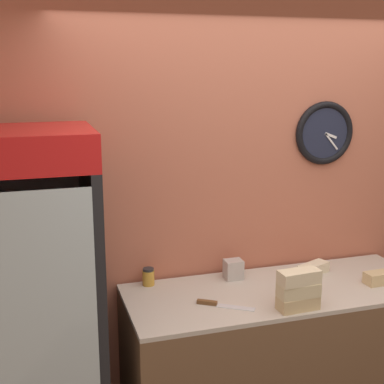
{
  "coord_description": "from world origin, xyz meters",
  "views": [
    {
      "loc": [
        -1.36,
        -1.77,
        2.21
      ],
      "look_at": [
        -0.56,
        0.85,
        1.56
      ],
      "focal_mm": 50.0,
      "sensor_mm": 36.0,
      "label": 1
    }
  ],
  "objects_px": {
    "condiment_jar": "(148,277)",
    "napkin_dispenser": "(233,269)",
    "sandwich_flat_left": "(380,278)",
    "chefs_knife": "(217,304)",
    "sandwich_stack_bottom": "(298,303)",
    "sandwich_stack_top": "(299,277)",
    "sandwich_stack_middle": "(299,290)",
    "beverage_cooler": "(32,296)",
    "sandwich_flat_right": "(313,269)"
  },
  "relations": [
    {
      "from": "condiment_jar",
      "to": "napkin_dispenser",
      "type": "distance_m",
      "value": 0.53
    },
    {
      "from": "sandwich_flat_left",
      "to": "chefs_knife",
      "type": "height_order",
      "value": "sandwich_flat_left"
    },
    {
      "from": "sandwich_stack_bottom",
      "to": "sandwich_stack_top",
      "type": "distance_m",
      "value": 0.15
    },
    {
      "from": "sandwich_stack_middle",
      "to": "napkin_dispenser",
      "type": "bearing_deg",
      "value": 109.3
    },
    {
      "from": "beverage_cooler",
      "to": "chefs_knife",
      "type": "xyz_separation_m",
      "value": [
        0.97,
        -0.15,
        -0.11
      ]
    },
    {
      "from": "sandwich_flat_left",
      "to": "sandwich_flat_right",
      "type": "height_order",
      "value": "sandwich_flat_left"
    },
    {
      "from": "beverage_cooler",
      "to": "chefs_knife",
      "type": "bearing_deg",
      "value": -8.89
    },
    {
      "from": "beverage_cooler",
      "to": "sandwich_stack_middle",
      "type": "height_order",
      "value": "beverage_cooler"
    },
    {
      "from": "condiment_jar",
      "to": "sandwich_stack_top",
      "type": "bearing_deg",
      "value": -38.63
    },
    {
      "from": "sandwich_stack_bottom",
      "to": "napkin_dispenser",
      "type": "bearing_deg",
      "value": 109.3
    },
    {
      "from": "beverage_cooler",
      "to": "sandwich_flat_left",
      "type": "relative_size",
      "value": 9.87
    },
    {
      "from": "sandwich_stack_middle",
      "to": "chefs_knife",
      "type": "relative_size",
      "value": 0.78
    },
    {
      "from": "sandwich_stack_middle",
      "to": "sandwich_flat_left",
      "type": "xyz_separation_m",
      "value": [
        0.65,
        0.17,
        -0.08
      ]
    },
    {
      "from": "napkin_dispenser",
      "to": "chefs_knife",
      "type": "bearing_deg",
      "value": -123.68
    },
    {
      "from": "sandwich_flat_left",
      "to": "chefs_knife",
      "type": "relative_size",
      "value": 0.67
    },
    {
      "from": "sandwich_flat_right",
      "to": "sandwich_stack_bottom",
      "type": "bearing_deg",
      "value": -128.1
    },
    {
      "from": "condiment_jar",
      "to": "napkin_dispenser",
      "type": "xyz_separation_m",
      "value": [
        0.53,
        -0.06,
        0.01
      ]
    },
    {
      "from": "beverage_cooler",
      "to": "sandwich_stack_bottom",
      "type": "height_order",
      "value": "beverage_cooler"
    },
    {
      "from": "beverage_cooler",
      "to": "sandwich_flat_left",
      "type": "height_order",
      "value": "beverage_cooler"
    },
    {
      "from": "napkin_dispenser",
      "to": "beverage_cooler",
      "type": "bearing_deg",
      "value": -171.23
    },
    {
      "from": "sandwich_flat_left",
      "to": "sandwich_stack_bottom",
      "type": "bearing_deg",
      "value": -164.96
    },
    {
      "from": "sandwich_stack_bottom",
      "to": "sandwich_flat_right",
      "type": "height_order",
      "value": "sandwich_stack_bottom"
    },
    {
      "from": "sandwich_stack_bottom",
      "to": "sandwich_stack_middle",
      "type": "relative_size",
      "value": 1.01
    },
    {
      "from": "sandwich_flat_left",
      "to": "sandwich_flat_right",
      "type": "relative_size",
      "value": 0.82
    },
    {
      "from": "sandwich_stack_top",
      "to": "sandwich_flat_left",
      "type": "xyz_separation_m",
      "value": [
        0.65,
        0.17,
        -0.15
      ]
    },
    {
      "from": "sandwich_stack_top",
      "to": "chefs_knife",
      "type": "height_order",
      "value": "sandwich_stack_top"
    },
    {
      "from": "beverage_cooler",
      "to": "chefs_knife",
      "type": "height_order",
      "value": "beverage_cooler"
    },
    {
      "from": "chefs_knife",
      "to": "sandwich_stack_bottom",
      "type": "bearing_deg",
      "value": -22.86
    },
    {
      "from": "sandwich_flat_right",
      "to": "sandwich_stack_middle",
      "type": "bearing_deg",
      "value": -128.1
    },
    {
      "from": "sandwich_stack_middle",
      "to": "sandwich_flat_left",
      "type": "height_order",
      "value": "sandwich_stack_middle"
    },
    {
      "from": "sandwich_stack_bottom",
      "to": "napkin_dispenser",
      "type": "height_order",
      "value": "napkin_dispenser"
    },
    {
      "from": "beverage_cooler",
      "to": "sandwich_stack_bottom",
      "type": "distance_m",
      "value": 1.41
    },
    {
      "from": "sandwich_stack_bottom",
      "to": "sandwich_flat_left",
      "type": "relative_size",
      "value": 1.18
    },
    {
      "from": "sandwich_stack_top",
      "to": "sandwich_stack_bottom",
      "type": "bearing_deg",
      "value": 0.0
    },
    {
      "from": "sandwich_stack_bottom",
      "to": "napkin_dispenser",
      "type": "xyz_separation_m",
      "value": [
        -0.18,
        0.51,
        0.02
      ]
    },
    {
      "from": "sandwich_flat_left",
      "to": "condiment_jar",
      "type": "xyz_separation_m",
      "value": [
        -1.35,
        0.39,
        0.02
      ]
    },
    {
      "from": "beverage_cooler",
      "to": "napkin_dispenser",
      "type": "height_order",
      "value": "beverage_cooler"
    },
    {
      "from": "sandwich_stack_bottom",
      "to": "sandwich_stack_middle",
      "type": "bearing_deg",
      "value": 0.0
    },
    {
      "from": "beverage_cooler",
      "to": "sandwich_stack_top",
      "type": "height_order",
      "value": "beverage_cooler"
    },
    {
      "from": "chefs_knife",
      "to": "condiment_jar",
      "type": "bearing_deg",
      "value": 127.51
    },
    {
      "from": "beverage_cooler",
      "to": "sandwich_stack_bottom",
      "type": "relative_size",
      "value": 8.39
    },
    {
      "from": "sandwich_stack_bottom",
      "to": "condiment_jar",
      "type": "relative_size",
      "value": 2.18
    },
    {
      "from": "condiment_jar",
      "to": "beverage_cooler",
      "type": "bearing_deg",
      "value": -160.31
    },
    {
      "from": "sandwich_stack_middle",
      "to": "condiment_jar",
      "type": "relative_size",
      "value": 2.15
    },
    {
      "from": "beverage_cooler",
      "to": "condiment_jar",
      "type": "distance_m",
      "value": 0.72
    },
    {
      "from": "sandwich_stack_middle",
      "to": "sandwich_flat_right",
      "type": "distance_m",
      "value": 0.55
    },
    {
      "from": "sandwich_flat_left",
      "to": "sandwich_stack_middle",
      "type": "bearing_deg",
      "value": -164.96
    },
    {
      "from": "beverage_cooler",
      "to": "sandwich_stack_top",
      "type": "xyz_separation_m",
      "value": [
        1.37,
        -0.32,
        0.07
      ]
    },
    {
      "from": "sandwich_stack_middle",
      "to": "condiment_jar",
      "type": "bearing_deg",
      "value": 141.37
    },
    {
      "from": "sandwich_stack_top",
      "to": "chefs_knife",
      "type": "xyz_separation_m",
      "value": [
        -0.4,
        0.17,
        -0.18
      ]
    }
  ]
}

